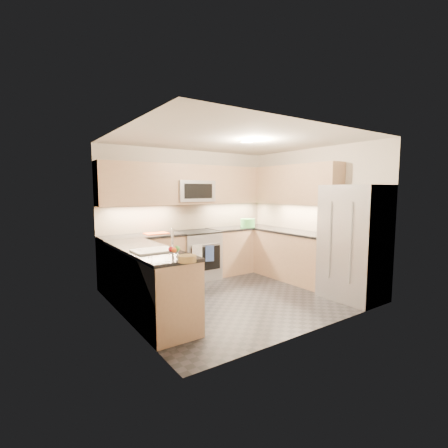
% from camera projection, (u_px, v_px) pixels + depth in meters
% --- Properties ---
extents(floor, '(3.60, 3.20, 0.00)m').
position_uv_depth(floor, '(236.00, 296.00, 5.30)').
color(floor, black).
rests_on(floor, ground).
extents(ceiling, '(3.60, 3.20, 0.02)m').
position_uv_depth(ceiling, '(237.00, 140.00, 5.04)').
color(ceiling, beige).
rests_on(ceiling, wall_back).
extents(wall_back, '(3.60, 0.02, 2.50)m').
position_uv_depth(wall_back, '(189.00, 214.00, 6.48)').
color(wall_back, beige).
rests_on(wall_back, floor).
extents(wall_front, '(3.60, 0.02, 2.50)m').
position_uv_depth(wall_front, '(317.00, 230.00, 3.86)').
color(wall_front, beige).
rests_on(wall_front, floor).
extents(wall_left, '(0.02, 3.20, 2.50)m').
position_uv_depth(wall_left, '(124.00, 227.00, 4.15)').
color(wall_left, beige).
rests_on(wall_left, floor).
extents(wall_right, '(0.02, 3.20, 2.50)m').
position_uv_depth(wall_right, '(312.00, 215.00, 6.18)').
color(wall_right, beige).
rests_on(wall_right, floor).
extents(base_cab_back_left, '(1.42, 0.60, 0.90)m').
position_uv_depth(base_cab_back_left, '(143.00, 263.00, 5.70)').
color(base_cab_back_left, tan).
rests_on(base_cab_back_left, floor).
extents(base_cab_back_right, '(1.42, 0.60, 0.90)m').
position_uv_depth(base_cab_back_right, '(241.00, 250.00, 6.93)').
color(base_cab_back_right, tan).
rests_on(base_cab_back_right, floor).
extents(base_cab_right, '(0.60, 1.70, 0.90)m').
position_uv_depth(base_cab_right, '(294.00, 256.00, 6.22)').
color(base_cab_right, tan).
rests_on(base_cab_right, floor).
extents(base_cab_peninsula, '(0.60, 2.00, 0.90)m').
position_uv_depth(base_cab_peninsula, '(148.00, 284.00, 4.41)').
color(base_cab_peninsula, tan).
rests_on(base_cab_peninsula, floor).
extents(countertop_back_left, '(1.42, 0.63, 0.04)m').
position_uv_depth(countertop_back_left, '(142.00, 236.00, 5.65)').
color(countertop_back_left, black).
rests_on(countertop_back_left, base_cab_back_left).
extents(countertop_back_right, '(1.42, 0.63, 0.04)m').
position_uv_depth(countertop_back_right, '(241.00, 228.00, 6.88)').
color(countertop_back_right, black).
rests_on(countertop_back_right, base_cab_back_right).
extents(countertop_right, '(0.63, 1.70, 0.04)m').
position_uv_depth(countertop_right, '(295.00, 232.00, 6.17)').
color(countertop_right, black).
rests_on(countertop_right, base_cab_right).
extents(countertop_peninsula, '(0.63, 2.00, 0.04)m').
position_uv_depth(countertop_peninsula, '(147.00, 250.00, 4.36)').
color(countertop_peninsula, black).
rests_on(countertop_peninsula, base_cab_peninsula).
extents(upper_cab_back, '(3.60, 0.35, 0.75)m').
position_uv_depth(upper_cab_back, '(193.00, 185.00, 6.28)').
color(upper_cab_back, tan).
rests_on(upper_cab_back, wall_back).
extents(upper_cab_right, '(0.35, 1.95, 0.75)m').
position_uv_depth(upper_cab_right, '(296.00, 185.00, 6.25)').
color(upper_cab_right, tan).
rests_on(upper_cab_right, wall_right).
extents(backsplash_back, '(3.60, 0.01, 0.51)m').
position_uv_depth(backsplash_back, '(189.00, 216.00, 6.48)').
color(backsplash_back, tan).
rests_on(backsplash_back, wall_back).
extents(backsplash_right, '(0.01, 2.30, 0.51)m').
position_uv_depth(backsplash_right, '(294.00, 216.00, 6.55)').
color(backsplash_right, tan).
rests_on(backsplash_right, wall_right).
extents(gas_range, '(0.76, 0.65, 0.91)m').
position_uv_depth(gas_range, '(197.00, 255.00, 6.30)').
color(gas_range, '#9A9BA1').
rests_on(gas_range, floor).
extents(range_cooktop, '(0.76, 0.65, 0.03)m').
position_uv_depth(range_cooktop, '(197.00, 232.00, 6.25)').
color(range_cooktop, black).
rests_on(range_cooktop, gas_range).
extents(oven_door_glass, '(0.62, 0.02, 0.45)m').
position_uv_depth(oven_door_glass, '(206.00, 259.00, 6.03)').
color(oven_door_glass, black).
rests_on(oven_door_glass, gas_range).
extents(oven_handle, '(0.60, 0.02, 0.02)m').
position_uv_depth(oven_handle, '(206.00, 244.00, 5.98)').
color(oven_handle, '#B2B5BA').
rests_on(oven_handle, gas_range).
extents(microwave, '(0.76, 0.40, 0.40)m').
position_uv_depth(microwave, '(193.00, 191.00, 6.27)').
color(microwave, gray).
rests_on(microwave, upper_cab_back).
extents(microwave_door, '(0.60, 0.01, 0.28)m').
position_uv_depth(microwave_door, '(199.00, 191.00, 6.10)').
color(microwave_door, black).
rests_on(microwave_door, microwave).
extents(refrigerator, '(0.70, 0.90, 1.80)m').
position_uv_depth(refrigerator, '(354.00, 243.00, 5.08)').
color(refrigerator, '#AAABB2').
rests_on(refrigerator, floor).
extents(fridge_handle_left, '(0.02, 0.02, 1.20)m').
position_uv_depth(fridge_handle_left, '(350.00, 243.00, 4.72)').
color(fridge_handle_left, '#B2B5BA').
rests_on(fridge_handle_left, refrigerator).
extents(fridge_handle_right, '(0.02, 0.02, 1.20)m').
position_uv_depth(fridge_handle_right, '(330.00, 240.00, 5.01)').
color(fridge_handle_right, '#B2B5BA').
rests_on(fridge_handle_right, refrigerator).
extents(sink_basin, '(0.52, 0.38, 0.16)m').
position_uv_depth(sink_basin, '(154.00, 256.00, 4.16)').
color(sink_basin, white).
rests_on(sink_basin, base_cab_peninsula).
extents(faucet, '(0.03, 0.03, 0.28)m').
position_uv_depth(faucet, '(172.00, 239.00, 4.28)').
color(faucet, silver).
rests_on(faucet, countertop_peninsula).
extents(utensil_bowl, '(0.38, 0.38, 0.18)m').
position_uv_depth(utensil_bowl, '(248.00, 223.00, 6.86)').
color(utensil_bowl, green).
rests_on(utensil_bowl, countertop_back_right).
extents(cutting_board, '(0.41, 0.30, 0.01)m').
position_uv_depth(cutting_board, '(156.00, 233.00, 5.83)').
color(cutting_board, '#DB4914').
rests_on(cutting_board, countertop_back_left).
extents(fruit_basket, '(0.25, 0.25, 0.07)m').
position_uv_depth(fruit_basket, '(187.00, 259.00, 3.53)').
color(fruit_basket, '#997B47').
rests_on(fruit_basket, countertop_peninsula).
extents(fruit_apple, '(0.06, 0.06, 0.06)m').
position_uv_depth(fruit_apple, '(171.00, 249.00, 3.66)').
color(fruit_apple, '#AE1320').
rests_on(fruit_apple, fruit_basket).
extents(fruit_pear, '(0.07, 0.07, 0.07)m').
position_uv_depth(fruit_pear, '(177.00, 249.00, 3.70)').
color(fruit_pear, green).
rests_on(fruit_pear, fruit_basket).
extents(dish_towel_check, '(0.20, 0.03, 0.38)m').
position_uv_depth(dish_towel_check, '(197.00, 255.00, 5.87)').
color(dish_towel_check, white).
rests_on(dish_towel_check, oven_handle).
extents(dish_towel_blue, '(0.15, 0.06, 0.30)m').
position_uv_depth(dish_towel_blue, '(210.00, 253.00, 6.02)').
color(dish_towel_blue, '#375097').
rests_on(dish_towel_blue, oven_handle).
extents(fruit_orange, '(0.06, 0.06, 0.06)m').
position_uv_depth(fruit_orange, '(174.00, 250.00, 3.62)').
color(fruit_orange, orange).
rests_on(fruit_orange, fruit_basket).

